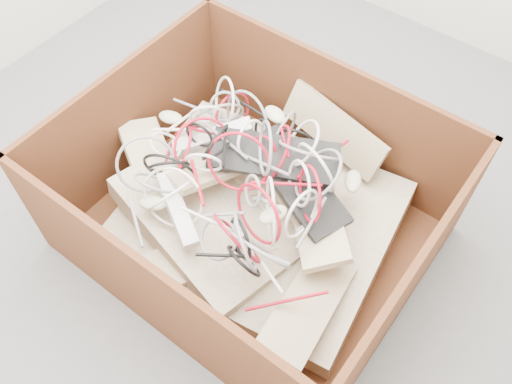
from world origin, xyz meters
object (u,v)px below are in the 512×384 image
Objects in this scene: cardboard_box at (249,215)px; vga_plug at (316,235)px; power_strip_right at (177,209)px; power_strip_left at (213,137)px.

cardboard_box is 29.67× the size of vga_plug.
cardboard_box reaches higher than power_strip_right.
vga_plug is (0.32, -0.02, 0.19)m from cardboard_box.
power_strip_left is at bearing 137.16° from power_strip_right.
cardboard_box is at bearing 86.36° from power_strip_right.
vga_plug is (0.58, -0.12, -0.02)m from power_strip_left.
power_strip_right is at bearing -143.63° from vga_plug.
power_strip_right is 0.52m from vga_plug.
cardboard_box reaches higher than vga_plug.
power_strip_left is 0.36m from power_strip_right.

